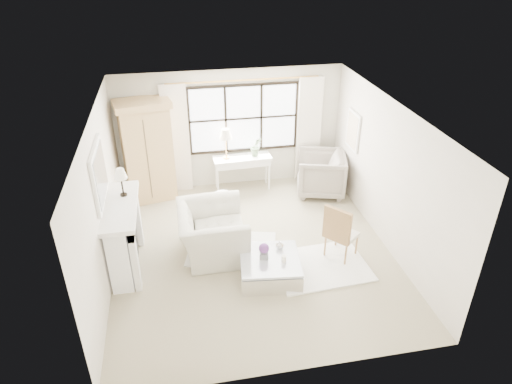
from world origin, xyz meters
The scene contains 32 objects.
floor centered at (0.00, 0.00, 0.00)m, with size 5.50×5.50×0.00m, color tan.
ceiling centered at (0.00, 0.00, 2.70)m, with size 5.50×5.50×0.00m, color white.
wall_back centered at (0.00, 2.75, 1.35)m, with size 5.00×5.00×0.00m, color beige.
wall_front centered at (0.00, -2.75, 1.35)m, with size 5.00×5.00×0.00m, color silver.
wall_left centered at (-2.50, 0.00, 1.35)m, with size 5.50×5.50×0.00m, color silver.
wall_right centered at (2.50, 0.00, 1.35)m, with size 5.50×5.50×0.00m, color beige.
window_pane centered at (0.30, 2.73, 1.60)m, with size 2.40×0.02×1.50m, color white.
window_frame centered at (0.30, 2.72, 1.60)m, with size 2.50×0.04×1.50m, color black, non-canonical shape.
curtain_rod centered at (0.30, 2.67, 2.47)m, with size 0.04×0.04×3.30m, color #C49044.
curtain_left centered at (-1.20, 2.65, 1.24)m, with size 0.55×0.10×2.47m, color silver.
curtain_right centered at (1.80, 2.65, 1.24)m, with size 0.55×0.10×2.47m, color white.
fireplace centered at (-2.27, 0.00, 0.65)m, with size 0.58×1.66×1.26m.
mirror_frame centered at (-2.47, 0.00, 1.84)m, with size 0.05×1.15×0.95m, color white.
mirror_glass centered at (-2.44, 0.00, 1.84)m, with size 0.02×1.00×0.80m, color #B4B8C0.
art_frame centered at (2.47, 1.70, 1.55)m, with size 0.04×0.62×0.82m, color white.
art_canvas centered at (2.45, 1.70, 1.55)m, with size 0.01×0.52×0.72m, color beige.
mantel_lamp centered at (-2.19, 0.30, 1.65)m, with size 0.22×0.22×0.51m.
armoire centered at (-1.84, 2.41, 1.14)m, with size 1.24×0.91×2.24m.
console_table centered at (0.21, 2.43, 0.40)m, with size 1.32×0.51×0.80m.
console_lamp centered at (-0.15, 2.44, 1.36)m, with size 0.28×0.28×0.69m.
orchid_plant centered at (0.53, 2.44, 1.02)m, with size 0.25×0.20×0.45m, color #526C48.
side_table centered at (-0.38, 1.34, 0.33)m, with size 0.40×0.40×0.51m.
rug_left centered at (-0.37, 0.12, 0.01)m, with size 1.61×1.14×0.03m, color silver.
rug_right centered at (1.10, -0.69, 0.02)m, with size 1.63×1.22×0.03m, color white.
club_armchair centered at (-0.72, 0.11, 0.45)m, with size 1.37×1.20×0.89m, color beige.
wingback_chair centered at (1.91, 1.92, 0.48)m, with size 1.02×1.05×0.95m, color gray.
french_chair centered at (1.53, -0.46, 0.31)m, with size 0.68×0.68×1.08m.
coffee_table centered at (0.16, -0.76, 0.18)m, with size 1.11×1.11×0.38m.
planter_box centered at (0.06, -0.72, 0.43)m, with size 0.15×0.15×0.11m, color slate.
planter_flowers centered at (0.06, -0.72, 0.58)m, with size 0.17×0.17×0.17m, color #65327D.
pillar_candle centered at (0.36, -0.89, 0.44)m, with size 0.08×0.08×0.12m, color white.
coffee_vase centered at (0.38, -0.52, 0.45)m, with size 0.14×0.14×0.15m, color silver.
Camera 1 is at (-1.23, -6.77, 5.13)m, focal length 32.00 mm.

